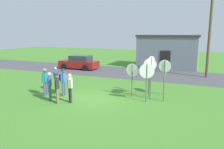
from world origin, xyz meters
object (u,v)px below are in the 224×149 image
at_px(stop_sign_tallest, 150,70).
at_px(stop_sign_center_cluster, 151,70).
at_px(stop_sign_low_front, 132,74).
at_px(stop_sign_far_back, 147,76).
at_px(stop_sign_rear_right, 165,74).
at_px(person_on_left, 70,86).
at_px(person_in_blue, 57,86).
at_px(stop_sign_rear_left, 149,69).
at_px(stop_sign_leaning_left, 165,73).
at_px(utility_pole, 210,32).
at_px(parked_car_on_street, 79,63).
at_px(person_near_signs, 63,80).
at_px(person_with_sunhat, 56,78).
at_px(person_in_dark_shirt, 50,85).
at_px(person_holding_notes, 45,80).

relative_size(stop_sign_tallest, stop_sign_center_cluster, 0.93).
xyz_separation_m(stop_sign_low_front, stop_sign_far_back, (1.10, -0.74, 0.12)).
height_order(stop_sign_rear_right, stop_sign_low_front, stop_sign_low_front).
distance_m(person_on_left, person_in_blue, 0.70).
bearing_deg(stop_sign_rear_left, stop_sign_leaning_left, -43.82).
xyz_separation_m(utility_pole, stop_sign_tallest, (-3.27, -8.14, -2.36)).
xyz_separation_m(parked_car_on_street, person_near_signs, (4.76, -9.62, 0.32)).
relative_size(stop_sign_rear_right, person_on_left, 1.19).
xyz_separation_m(stop_sign_leaning_left, person_on_left, (-4.89, -2.34, -0.71)).
bearing_deg(stop_sign_rear_left, person_in_blue, -137.60).
bearing_deg(person_with_sunhat, utility_pole, 44.61).
bearing_deg(parked_car_on_street, stop_sign_center_cluster, -39.38).
xyz_separation_m(utility_pole, person_with_sunhat, (-9.49, -9.36, -3.09)).
bearing_deg(utility_pole, parked_car_on_street, -177.93).
bearing_deg(person_near_signs, person_on_left, -40.47).
xyz_separation_m(stop_sign_far_back, person_in_dark_shirt, (-5.33, -1.91, -0.61)).
bearing_deg(stop_sign_tallest, stop_sign_low_front, -156.70).
relative_size(parked_car_on_street, stop_sign_rear_left, 1.79).
relative_size(stop_sign_center_cluster, person_in_dark_shirt, 1.55).
distance_m(utility_pole, person_with_sunhat, 13.68).
bearing_deg(stop_sign_rear_left, stop_sign_center_cluster, -69.92).
relative_size(stop_sign_tallest, person_with_sunhat, 1.44).
height_order(stop_sign_rear_right, stop_sign_center_cluster, stop_sign_center_cluster).
bearing_deg(utility_pole, stop_sign_leaning_left, -104.50).
distance_m(stop_sign_far_back, person_near_signs, 5.26).
distance_m(stop_sign_center_cluster, stop_sign_leaning_left, 0.82).
distance_m(stop_sign_tallest, stop_sign_low_front, 1.11).
relative_size(utility_pole, stop_sign_leaning_left, 3.15).
relative_size(stop_sign_rear_right, stop_sign_low_front, 0.96).
distance_m(parked_car_on_street, stop_sign_rear_right, 12.65).
relative_size(stop_sign_rear_right, person_in_blue, 1.15).
bearing_deg(stop_sign_tallest, stop_sign_leaning_left, -31.72).
bearing_deg(stop_sign_rear_left, stop_sign_tallest, -69.49).
bearing_deg(stop_sign_rear_left, parked_car_on_street, 143.46).
height_order(stop_sign_tallest, person_with_sunhat, stop_sign_tallest).
xyz_separation_m(stop_sign_center_cluster, person_in_blue, (-4.67, -2.80, -0.82)).
distance_m(stop_sign_far_back, person_in_blue, 5.10).
bearing_deg(stop_sign_rear_left, utility_pole, 65.45).
xyz_separation_m(stop_sign_rear_left, person_in_dark_shirt, (-5.02, -3.62, -0.69)).
distance_m(utility_pole, stop_sign_center_cluster, 9.50).
distance_m(stop_sign_center_cluster, person_in_blue, 5.50).
distance_m(stop_sign_far_back, person_in_dark_shirt, 5.69).
bearing_deg(stop_sign_tallest, utility_pole, 68.10).
xyz_separation_m(person_with_sunhat, person_holding_notes, (0.06, -1.15, 0.03)).
relative_size(stop_sign_rear_left, stop_sign_leaning_left, 0.99).
bearing_deg(person_holding_notes, person_with_sunhat, 92.95).
distance_m(stop_sign_rear_left, stop_sign_leaning_left, 1.67).
relative_size(stop_sign_low_front, stop_sign_far_back, 0.93).
xyz_separation_m(stop_sign_low_front, person_with_sunhat, (-5.22, -0.79, -0.49)).
height_order(stop_sign_center_cluster, stop_sign_leaning_left, stop_sign_center_cluster).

